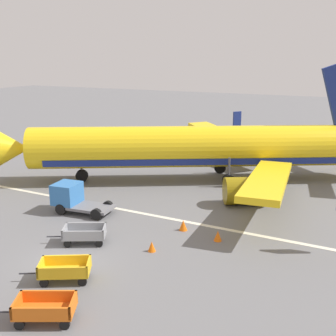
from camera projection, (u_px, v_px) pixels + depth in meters
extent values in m
plane|color=slate|center=(66.00, 261.00, 23.02)|extent=(220.00, 220.00, 0.00)
cube|color=silver|center=(141.00, 213.00, 30.07)|extent=(120.00, 0.36, 0.01)
cylinder|color=yellow|center=(198.00, 147.00, 37.41)|extent=(27.88, 18.09, 3.70)
cube|color=navy|center=(197.00, 157.00, 37.68)|extent=(25.19, 16.45, 0.56)
cone|color=yellow|center=(12.00, 148.00, 36.62)|extent=(4.58, 4.74, 3.63)
cube|color=yellow|center=(268.00, 179.00, 29.73)|extent=(4.33, 13.23, 1.35)
cylinder|color=#856D0E|center=(245.00, 191.00, 31.52)|extent=(3.82, 3.41, 2.10)
cube|color=yellow|center=(226.00, 136.00, 45.84)|extent=(11.82, 10.09, 1.35)
cube|color=navy|center=(237.00, 119.00, 51.99)|extent=(0.84, 0.99, 1.90)
cylinder|color=#856D0E|center=(216.00, 151.00, 44.62)|extent=(3.82, 3.41, 2.10)
cube|color=yellow|center=(334.00, 132.00, 41.02)|extent=(5.06, 4.83, 0.24)
cylinder|color=#4C4C51|center=(81.00, 165.00, 37.32)|extent=(0.20, 0.20, 2.04)
cylinder|color=black|center=(82.00, 176.00, 37.58)|extent=(1.18, 0.94, 1.10)
cylinder|color=#4C4C51|center=(229.00, 169.00, 35.82)|extent=(0.20, 0.20, 2.04)
cylinder|color=black|center=(229.00, 181.00, 36.08)|extent=(1.18, 0.94, 1.10)
cylinder|color=#4C4C51|center=(220.00, 157.00, 40.06)|extent=(0.20, 0.20, 2.04)
cylinder|color=black|center=(220.00, 168.00, 40.33)|extent=(1.18, 0.94, 1.10)
cube|color=orange|center=(45.00, 311.00, 17.67)|extent=(2.86, 2.38, 0.08)
cube|color=orange|center=(40.00, 314.00, 16.97)|extent=(2.27, 1.23, 0.55)
cube|color=orange|center=(49.00, 296.00, 18.22)|extent=(2.27, 1.23, 0.55)
cube|color=orange|center=(17.00, 305.00, 17.59)|extent=(0.73, 1.29, 0.55)
cube|color=orange|center=(73.00, 305.00, 17.60)|extent=(0.73, 1.29, 0.55)
cylinder|color=#2D2D33|center=(3.00, 312.00, 17.68)|extent=(0.93, 0.53, 0.08)
cylinder|color=black|center=(20.00, 325.00, 17.20)|extent=(0.46, 0.34, 0.44)
cylinder|color=black|center=(28.00, 309.00, 18.28)|extent=(0.46, 0.34, 0.44)
cylinder|color=black|center=(65.00, 325.00, 17.20)|extent=(0.46, 0.34, 0.44)
cylinder|color=black|center=(71.00, 309.00, 18.29)|extent=(0.46, 0.34, 0.44)
cube|color=gold|center=(65.00, 272.00, 20.91)|extent=(2.87, 2.45, 0.08)
cube|color=gold|center=(62.00, 273.00, 20.20)|extent=(2.22, 1.32, 0.55)
cube|color=gold|center=(67.00, 260.00, 21.46)|extent=(2.22, 1.32, 0.55)
cube|color=gold|center=(41.00, 267.00, 20.77)|extent=(0.78, 1.27, 0.55)
cube|color=gold|center=(89.00, 266.00, 20.89)|extent=(0.78, 1.27, 0.55)
cylinder|color=#2D2D33|center=(29.00, 273.00, 20.84)|extent=(0.91, 0.56, 0.08)
cylinder|color=black|center=(44.00, 283.00, 20.39)|extent=(0.46, 0.36, 0.44)
cylinder|color=black|center=(49.00, 271.00, 21.47)|extent=(0.46, 0.36, 0.44)
cylinder|color=black|center=(82.00, 282.00, 20.48)|extent=(0.46, 0.36, 0.44)
cylinder|color=black|center=(86.00, 270.00, 21.56)|extent=(0.46, 0.36, 0.44)
cube|color=gray|center=(85.00, 236.00, 25.13)|extent=(2.86, 2.41, 0.08)
cube|color=gray|center=(83.00, 235.00, 24.42)|extent=(2.25, 1.26, 0.55)
cube|color=gray|center=(86.00, 227.00, 25.67)|extent=(2.25, 1.26, 0.55)
cube|color=gray|center=(65.00, 231.00, 25.02)|extent=(0.75, 1.28, 0.55)
cube|color=gray|center=(104.00, 231.00, 25.07)|extent=(0.75, 1.28, 0.55)
cylinder|color=#2D2D33|center=(55.00, 237.00, 25.10)|extent=(0.92, 0.54, 0.08)
cylinder|color=black|center=(68.00, 244.00, 24.64)|extent=(0.46, 0.35, 0.44)
cylinder|color=black|center=(71.00, 236.00, 25.72)|extent=(0.46, 0.35, 0.44)
cylinder|color=black|center=(99.00, 244.00, 24.67)|extent=(0.46, 0.35, 0.44)
cylinder|color=black|center=(102.00, 236.00, 25.75)|extent=(0.46, 0.35, 0.44)
cube|color=slate|center=(91.00, 207.00, 29.82)|extent=(3.30, 2.25, 0.20)
cube|color=#3370B7|center=(67.00, 193.00, 30.26)|extent=(1.91, 2.09, 1.50)
cube|color=#19232D|center=(58.00, 190.00, 30.49)|extent=(0.27, 1.61, 0.67)
cylinder|color=black|center=(61.00, 209.00, 29.73)|extent=(0.83, 0.39, 0.80)
cylinder|color=black|center=(74.00, 202.00, 31.28)|extent=(0.83, 0.39, 0.80)
cylinder|color=black|center=(96.00, 214.00, 28.77)|extent=(0.83, 0.39, 0.80)
cylinder|color=black|center=(108.00, 206.00, 30.32)|extent=(0.83, 0.39, 0.80)
cone|color=orange|center=(218.00, 236.00, 25.49)|extent=(0.49, 0.49, 0.65)
cone|color=orange|center=(183.00, 225.00, 27.05)|extent=(0.54, 0.54, 0.70)
cone|color=orange|center=(152.00, 246.00, 24.11)|extent=(0.46, 0.46, 0.61)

